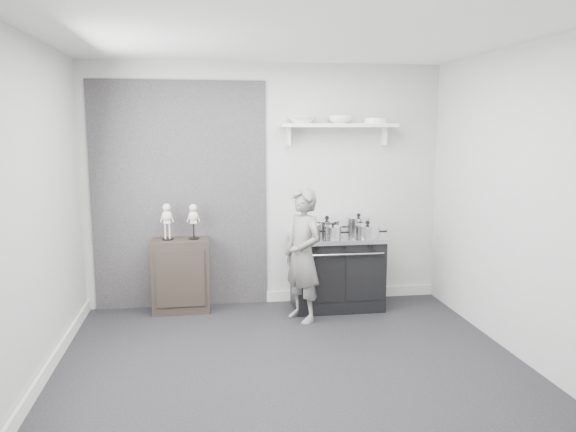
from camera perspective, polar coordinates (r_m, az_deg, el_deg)
The scene contains 16 objects.
ground at distance 4.93m, azimuth 0.29°, elevation -14.94°, with size 4.00×4.00×0.00m, color black.
room_shell at distance 4.65m, azimuth -1.07°, elevation 4.56°, with size 4.02×3.62×2.71m.
wall_shelf at distance 6.30m, azimuth 5.17°, elevation 9.06°, with size 1.30×0.26×0.24m.
stove at distance 6.30m, azimuth 4.99°, elevation -5.61°, with size 1.02×0.64×0.82m.
side_cabinet at distance 6.27m, azimuth -10.82°, elevation -5.93°, with size 0.62×0.36×0.80m, color black.
child at distance 5.80m, azimuth 1.51°, elevation -4.03°, with size 0.50×0.33×1.38m, color slate.
pot_front_left at distance 6.06m, azimuth 2.37°, elevation -1.52°, with size 0.29×0.20×0.18m.
pot_back_left at distance 6.31m, azimuth 3.97°, elevation -1.08°, with size 0.37×0.29×0.20m.
pot_back_right at distance 6.39m, azimuth 7.16°, elevation -0.89°, with size 0.35×0.26×0.22m.
pot_front_right at distance 6.12m, azimuth 8.08°, elevation -1.52°, with size 0.35×0.27×0.19m.
pot_front_center at distance 6.04m, azimuth 4.59°, elevation -1.63°, with size 0.27×0.18×0.16m.
skeleton_full at distance 6.14m, azimuth -12.20°, elevation -0.29°, with size 0.13×0.08×0.45m, color beige, non-canonical shape.
skeleton_torso at distance 6.13m, azimuth -9.59°, elevation -0.30°, with size 0.12×0.08×0.44m, color beige, non-canonical shape.
bowl_large at distance 6.21m, azimuth 1.40°, elevation 9.75°, with size 0.32×0.32×0.08m, color white.
bowl_small at distance 6.30m, azimuth 5.34°, elevation 9.73°, with size 0.27×0.27×0.08m, color white.
plate_stack at distance 6.41m, azimuth 8.89°, elevation 9.54°, with size 0.26×0.26×0.06m, color white.
Camera 1 is at (-0.70, -4.44, 2.00)m, focal length 35.00 mm.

